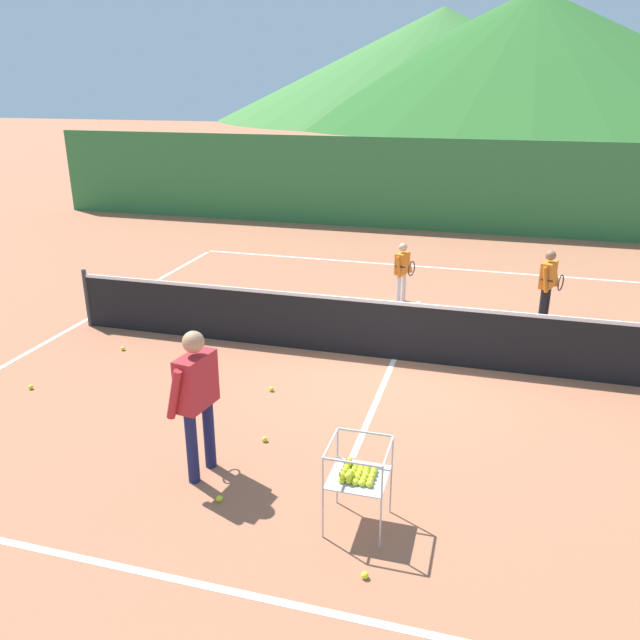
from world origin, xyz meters
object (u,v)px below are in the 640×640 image
instructor (197,391)px  tennis_ball_7 (271,389)px  tennis_ball_1 (219,499)px  ball_cart (357,474)px  tennis_ball_0 (31,387)px  tennis_ball_2 (123,348)px  student_1 (548,280)px  tennis_ball_5 (365,575)px  tennis_ball_4 (265,439)px  student_0 (403,267)px  tennis_net (396,330)px

instructor → tennis_ball_7: size_ratio=25.32×
instructor → tennis_ball_1: instructor is taller
ball_cart → tennis_ball_0: ball_cart is taller
tennis_ball_2 → tennis_ball_1: bearing=-45.8°
student_1 → tennis_ball_5: bearing=-104.0°
ball_cart → tennis_ball_4: size_ratio=13.22×
student_0 → tennis_ball_7: size_ratio=17.77×
tennis_net → instructor: instructor is taller
ball_cart → tennis_ball_2: 5.72m
tennis_ball_2 → instructor: bearing=-45.5°
instructor → student_0: 6.66m
student_1 → ball_cart: student_1 is taller
student_0 → tennis_ball_0: 6.99m
student_0 → tennis_ball_1: 7.05m
tennis_ball_1 → tennis_ball_5: size_ratio=1.00×
tennis_net → tennis_ball_0: tennis_net is taller
tennis_ball_4 → student_1: bearing=56.8°
tennis_ball_1 → tennis_ball_0: bearing=155.6°
student_1 → tennis_ball_5: (-1.81, -7.23, -0.78)m
student_1 → ball_cart: bearing=-107.4°
tennis_ball_0 → ball_cart: bearing=-17.7°
tennis_net → tennis_ball_2: 4.47m
tennis_ball_0 → tennis_ball_2: 1.69m
tennis_ball_0 → tennis_ball_1: size_ratio=1.00×
ball_cart → tennis_ball_5: bearing=-71.0°
tennis_ball_4 → ball_cart: bearing=-40.7°
tennis_ball_5 → instructor: bearing=152.3°
instructor → student_0: (1.22, 6.54, -0.31)m
student_1 → tennis_ball_4: student_1 is taller
student_1 → tennis_ball_4: (-3.47, -5.30, -0.78)m
tennis_ball_1 → tennis_ball_7: same height
tennis_ball_7 → student_1: bearing=46.0°
instructor → tennis_ball_0: size_ratio=25.32×
tennis_ball_7 → tennis_ball_4: bearing=-73.6°
tennis_net → ball_cart: bearing=-85.8°
tennis_ball_2 → tennis_ball_4: same height
student_1 → tennis_ball_7: 5.60m
instructor → tennis_ball_4: 1.37m
student_0 → student_1: bearing=-8.8°
student_1 → tennis_ball_2: bearing=-154.1°
tennis_net → ball_cart: (0.30, -4.12, 0.09)m
tennis_ball_1 → tennis_ball_7: bearing=97.7°
tennis_net → tennis_ball_4: bearing=-111.1°
ball_cart → tennis_ball_1: bearing=-178.8°
student_1 → tennis_ball_1: size_ratio=19.93×
ball_cart → tennis_ball_5: size_ratio=13.22×
tennis_ball_2 → ball_cart: bearing=-34.9°
ball_cart → tennis_ball_7: (-1.81, 2.53, -0.55)m
ball_cart → tennis_ball_2: size_ratio=13.22×
tennis_net → tennis_ball_4: 3.14m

